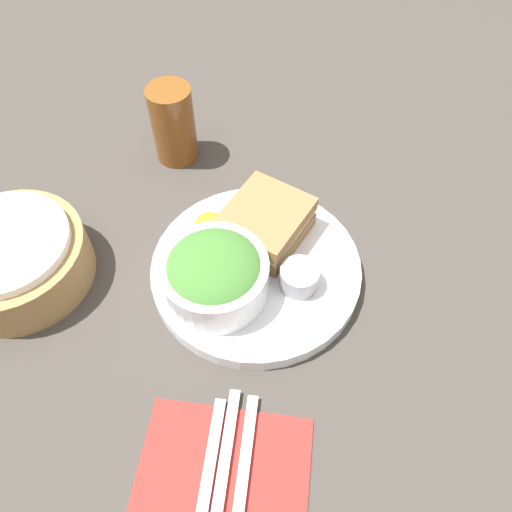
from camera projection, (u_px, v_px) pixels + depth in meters
name	position (u px, v px, depth m)	size (l,w,h in m)	color
ground_plane	(256.00, 274.00, 0.67)	(4.00, 4.00, 0.00)	#3D3833
plate	(256.00, 270.00, 0.66)	(0.28, 0.28, 0.02)	silver
sandwich	(265.00, 223.00, 0.66)	(0.14, 0.13, 0.05)	olive
salad_bowl	(215.00, 274.00, 0.60)	(0.13, 0.13, 0.07)	white
dressing_cup	(299.00, 278.00, 0.62)	(0.05, 0.05, 0.03)	#99999E
orange_wedge	(210.00, 227.00, 0.67)	(0.04, 0.04, 0.04)	orange
drink_glass	(173.00, 124.00, 0.76)	(0.07, 0.07, 0.12)	brown
bread_basket	(14.00, 259.00, 0.64)	(0.19, 0.19, 0.08)	#997547
napkin	(226.00, 473.00, 0.52)	(0.14, 0.18, 0.00)	#B22823
fork	(243.00, 474.00, 0.52)	(0.17, 0.01, 0.01)	silver
knife	(226.00, 472.00, 0.52)	(0.18, 0.01, 0.01)	silver
spoon	(209.00, 470.00, 0.52)	(0.15, 0.01, 0.01)	silver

